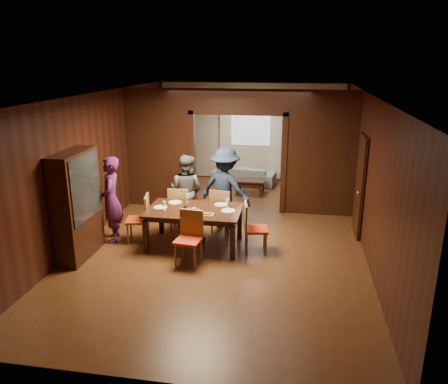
% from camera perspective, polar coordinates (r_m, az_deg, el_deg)
% --- Properties ---
extents(floor, '(9.00, 9.00, 0.00)m').
position_cam_1_polar(floor, '(9.31, 0.35, -5.46)').
color(floor, '#4D2C15').
rests_on(floor, ground).
extents(ceiling, '(5.50, 9.00, 0.02)m').
position_cam_1_polar(ceiling, '(8.62, 0.39, 12.63)').
color(ceiling, silver).
rests_on(ceiling, room_walls).
extents(room_walls, '(5.52, 9.01, 2.90)m').
position_cam_1_polar(room_walls, '(10.66, 2.01, 5.93)').
color(room_walls, black).
rests_on(room_walls, floor).
extents(person_purple, '(0.59, 0.73, 1.74)m').
position_cam_1_polar(person_purple, '(8.98, -14.52, -0.98)').
color(person_purple, '#4E1B4F').
rests_on(person_purple, floor).
extents(person_grey, '(0.92, 0.80, 1.61)m').
position_cam_1_polar(person_grey, '(9.52, -4.95, 0.14)').
color(person_grey, '#505156').
rests_on(person_grey, floor).
extents(person_navy, '(1.30, 1.01, 1.78)m').
position_cam_1_polar(person_navy, '(9.37, 0.18, 0.47)').
color(person_navy, '#19233F').
rests_on(person_navy, floor).
extents(sofa, '(1.91, 0.94, 0.54)m').
position_cam_1_polar(sofa, '(12.86, 2.59, 2.23)').
color(sofa, '#7B95A2').
rests_on(sofa, floor).
extents(serving_bowl, '(0.29, 0.29, 0.07)m').
position_cam_1_polar(serving_bowl, '(8.61, -3.36, -1.74)').
color(serving_bowl, black).
rests_on(serving_bowl, dining_table).
extents(dining_table, '(1.83, 1.14, 0.76)m').
position_cam_1_polar(dining_table, '(8.64, -3.87, -4.63)').
color(dining_table, black).
rests_on(dining_table, floor).
extents(coffee_table, '(0.80, 0.50, 0.40)m').
position_cam_1_polar(coffee_table, '(11.93, 3.41, 0.68)').
color(coffee_table, black).
rests_on(coffee_table, floor).
extents(chair_left, '(0.52, 0.52, 0.97)m').
position_cam_1_polar(chair_left, '(8.95, -11.23, -3.42)').
color(chair_left, red).
rests_on(chair_left, floor).
extents(chair_right, '(0.51, 0.51, 0.97)m').
position_cam_1_polar(chair_right, '(8.35, 4.21, -4.65)').
color(chair_right, red).
rests_on(chair_right, floor).
extents(chair_far_l, '(0.47, 0.47, 0.97)m').
position_cam_1_polar(chair_far_l, '(9.44, -5.72, -2.08)').
color(chair_far_l, '#CB4513').
rests_on(chair_far_l, floor).
extents(chair_far_r, '(0.49, 0.49, 0.97)m').
position_cam_1_polar(chair_far_r, '(9.26, -0.21, -2.37)').
color(chair_far_r, red).
rests_on(chair_far_r, floor).
extents(chair_near, '(0.48, 0.48, 0.97)m').
position_cam_1_polar(chair_near, '(7.86, -4.71, -6.12)').
color(chair_near, red).
rests_on(chair_near, floor).
extents(hutch, '(0.40, 1.20, 2.00)m').
position_cam_1_polar(hutch, '(8.41, -18.65, -1.65)').
color(hutch, black).
rests_on(hutch, floor).
extents(door_right, '(0.06, 0.90, 2.10)m').
position_cam_1_polar(door_right, '(9.42, 17.30, 0.79)').
color(door_right, black).
rests_on(door_right, floor).
extents(window_far, '(1.20, 0.03, 1.30)m').
position_cam_1_polar(window_far, '(13.13, 3.54, 8.91)').
color(window_far, silver).
rests_on(window_far, back_wall).
extents(curtain_left, '(0.35, 0.06, 2.40)m').
position_cam_1_polar(curtain_left, '(13.26, 0.24, 7.06)').
color(curtain_left, white).
rests_on(curtain_left, back_wall).
extents(curtain_right, '(0.35, 0.06, 2.40)m').
position_cam_1_polar(curtain_right, '(13.10, 6.77, 6.81)').
color(curtain_right, white).
rests_on(curtain_right, back_wall).
extents(plate_left, '(0.27, 0.27, 0.01)m').
position_cam_1_polar(plate_left, '(8.67, -8.31, -1.99)').
color(plate_left, white).
rests_on(plate_left, dining_table).
extents(plate_far_l, '(0.27, 0.27, 0.01)m').
position_cam_1_polar(plate_far_l, '(8.92, -6.38, -1.34)').
color(plate_far_l, white).
rests_on(plate_far_l, dining_table).
extents(plate_far_r, '(0.27, 0.27, 0.01)m').
position_cam_1_polar(plate_far_r, '(8.73, -0.37, -1.65)').
color(plate_far_r, silver).
rests_on(plate_far_r, dining_table).
extents(plate_right, '(0.27, 0.27, 0.01)m').
position_cam_1_polar(plate_right, '(8.39, 0.55, -2.45)').
color(plate_right, white).
rests_on(plate_right, dining_table).
extents(plate_near, '(0.27, 0.27, 0.01)m').
position_cam_1_polar(plate_near, '(8.17, -4.65, -3.07)').
color(plate_near, silver).
rests_on(plate_near, dining_table).
extents(platter_a, '(0.30, 0.20, 0.04)m').
position_cam_1_polar(platter_a, '(8.41, -4.36, -2.36)').
color(platter_a, gray).
rests_on(platter_a, dining_table).
extents(platter_b, '(0.30, 0.20, 0.04)m').
position_cam_1_polar(platter_b, '(8.19, -2.40, -2.87)').
color(platter_b, gray).
rests_on(platter_b, dining_table).
extents(wineglass_left, '(0.08, 0.08, 0.18)m').
position_cam_1_polar(wineglass_left, '(8.48, -7.84, -1.79)').
color(wineglass_left, white).
rests_on(wineglass_left, dining_table).
extents(wineglass_far, '(0.08, 0.08, 0.18)m').
position_cam_1_polar(wineglass_far, '(8.89, -4.81, -0.78)').
color(wineglass_far, white).
rests_on(wineglass_far, dining_table).
extents(wineglass_right, '(0.08, 0.08, 0.18)m').
position_cam_1_polar(wineglass_right, '(8.55, 0.47, -1.47)').
color(wineglass_right, white).
rests_on(wineglass_right, dining_table).
extents(tumbler, '(0.07, 0.07, 0.14)m').
position_cam_1_polar(tumbler, '(8.18, -3.91, -2.55)').
color(tumbler, silver).
rests_on(tumbler, dining_table).
extents(condiment_jar, '(0.08, 0.08, 0.11)m').
position_cam_1_polar(condiment_jar, '(8.49, -5.07, -1.93)').
color(condiment_jar, '#461E10').
rests_on(condiment_jar, dining_table).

